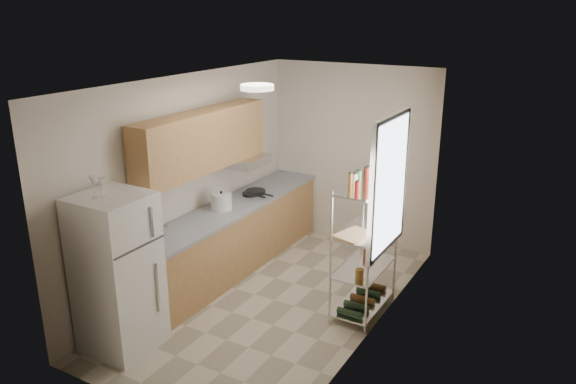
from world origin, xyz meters
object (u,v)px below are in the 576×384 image
(rice_cooker, at_px, (221,201))
(espresso_machine, at_px, (386,213))
(refrigerator, at_px, (117,273))
(cutting_board, at_px, (355,235))
(frying_pan_large, at_px, (256,192))

(rice_cooker, xyz_separation_m, espresso_machine, (2.08, 0.27, 0.14))
(refrigerator, height_order, cutting_board, refrigerator)
(cutting_board, bearing_deg, espresso_machine, 71.58)
(cutting_board, xyz_separation_m, espresso_machine, (0.16, 0.49, 0.12))
(frying_pan_large, bearing_deg, refrigerator, -80.96)
(cutting_board, bearing_deg, frying_pan_large, 152.83)
(rice_cooker, distance_m, cutting_board, 1.93)
(refrigerator, height_order, espresso_machine, refrigerator)
(espresso_machine, bearing_deg, cutting_board, -114.58)
(cutting_board, height_order, espresso_machine, espresso_machine)
(espresso_machine, bearing_deg, refrigerator, -139.73)
(frying_pan_large, relative_size, espresso_machine, 1.02)
(refrigerator, distance_m, frying_pan_large, 2.60)
(refrigerator, relative_size, espresso_machine, 6.04)
(rice_cooker, height_order, frying_pan_large, rice_cooker)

